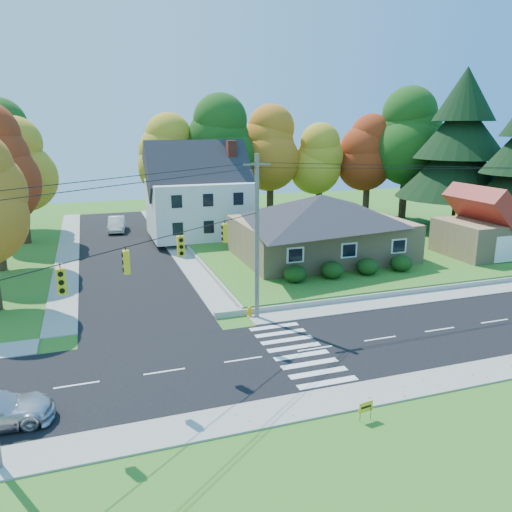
{
  "coord_description": "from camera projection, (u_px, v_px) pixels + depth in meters",
  "views": [
    {
      "loc": [
        -10.83,
        -22.15,
        11.5
      ],
      "look_at": [
        -0.61,
        8.0,
        3.2
      ],
      "focal_mm": 35.0,
      "sensor_mm": 36.0,
      "label": 1
    }
  ],
  "objects": [
    {
      "name": "traffic_infrastructure",
      "position": [
        304.0,
        250.0,
        26.46
      ],
      "size": [
        38.1,
        10.66,
        10.0
      ],
      "color": "#666059",
      "rests_on": "ground"
    },
    {
      "name": "lawn",
      "position": [
        343.0,
        242.0,
        49.78
      ],
      "size": [
        30.0,
        30.0,
        0.5
      ],
      "primitive_type": "cube",
      "color": "#3D7923",
      "rests_on": "ground"
    },
    {
      "name": "road_main",
      "position": [
        315.0,
        349.0,
        26.56
      ],
      "size": [
        90.0,
        8.0,
        0.02
      ],
      "primitive_type": "cube",
      "color": "black",
      "rests_on": "ground"
    },
    {
      "name": "tree_lot_5",
      "position": [
        408.0,
        137.0,
        59.54
      ],
      "size": [
        8.4,
        8.4,
        15.64
      ],
      "color": "#3F2A19",
      "rests_on": "lawn"
    },
    {
      "name": "sidewalk_south",
      "position": [
        364.0,
        395.0,
        21.97
      ],
      "size": [
        90.0,
        2.0,
        0.08
      ],
      "primitive_type": "cube",
      "color": "#9C9A90",
      "rests_on": "ground"
    },
    {
      "name": "colonial_house",
      "position": [
        199.0,
        196.0,
        51.08
      ],
      "size": [
        10.4,
        8.4,
        9.6
      ],
      "color": "silver",
      "rests_on": "lawn"
    },
    {
      "name": "ground",
      "position": [
        315.0,
        349.0,
        26.56
      ],
      "size": [
        120.0,
        120.0,
        0.0
      ],
      "primitive_type": "plane",
      "color": "#3D7923"
    },
    {
      "name": "white_car",
      "position": [
        117.0,
        224.0,
        56.07
      ],
      "size": [
        2.26,
        5.09,
        1.62
      ],
      "primitive_type": "imported",
      "rotation": [
        0.0,
        0.0,
        -0.11
      ],
      "color": "silver",
      "rests_on": "road_cross"
    },
    {
      "name": "garage",
      "position": [
        485.0,
        228.0,
        43.67
      ],
      "size": [
        7.3,
        6.3,
        4.6
      ],
      "color": "tan",
      "rests_on": "lawn"
    },
    {
      "name": "tree_west_3",
      "position": [
        5.0,
        149.0,
        55.02
      ],
      "size": [
        7.84,
        7.84,
        14.6
      ],
      "color": "#3F2A19",
      "rests_on": "ground"
    },
    {
      "name": "yard_sign",
      "position": [
        366.0,
        407.0,
        19.98
      ],
      "size": [
        0.66,
        0.12,
        0.83
      ],
      "color": "black",
      "rests_on": "ground"
    },
    {
      "name": "tree_lot_1",
      "position": [
        223.0,
        144.0,
        55.62
      ],
      "size": [
        7.84,
        7.84,
        14.6
      ],
      "color": "#3F2A19",
      "rests_on": "lawn"
    },
    {
      "name": "tree_west_2",
      "position": [
        18.0,
        165.0,
        48.64
      ],
      "size": [
        6.72,
        6.72,
        12.51
      ],
      "color": "#3F2A19",
      "rests_on": "ground"
    },
    {
      "name": "sidewalk_north",
      "position": [
        281.0,
        316.0,
        31.14
      ],
      "size": [
        90.0,
        2.0,
        0.08
      ],
      "primitive_type": "cube",
      "color": "#9C9A90",
      "rests_on": "ground"
    },
    {
      "name": "tree_lot_0",
      "position": [
        169.0,
        156.0,
        55.0
      ],
      "size": [
        6.72,
        6.72,
        12.51
      ],
      "color": "#3F2A19",
      "rests_on": "lawn"
    },
    {
      "name": "tree_lot_3",
      "position": [
        320.0,
        159.0,
        59.84
      ],
      "size": [
        6.16,
        6.16,
        11.47
      ],
      "color": "#3F2A19",
      "rests_on": "lawn"
    },
    {
      "name": "road_cross",
      "position": [
        123.0,
        250.0,
        47.9
      ],
      "size": [
        8.0,
        44.0,
        0.02
      ],
      "primitive_type": "cube",
      "color": "black",
      "rests_on": "ground"
    },
    {
      "name": "conifer_east_a",
      "position": [
        460.0,
        147.0,
        52.74
      ],
      "size": [
        12.8,
        12.8,
        16.96
      ],
      "color": "#3F2A19",
      "rests_on": "lawn"
    },
    {
      "name": "hedge_row",
      "position": [
        350.0,
        268.0,
        37.59
      ],
      "size": [
        10.7,
        1.7,
        1.27
      ],
      "color": "#163A10",
      "rests_on": "lawn"
    },
    {
      "name": "fire_hydrant",
      "position": [
        250.0,
        312.0,
        30.93
      ],
      "size": [
        0.4,
        0.31,
        0.7
      ],
      "color": "#D89F01",
      "rests_on": "ground"
    },
    {
      "name": "tree_lot_4",
      "position": [
        369.0,
        153.0,
        60.63
      ],
      "size": [
        6.72,
        6.72,
        12.51
      ],
      "color": "#3F2A19",
      "rests_on": "lawn"
    },
    {
      "name": "tree_lot_2",
      "position": [
        270.0,
        149.0,
        58.57
      ],
      "size": [
        7.28,
        7.28,
        13.56
      ],
      "color": "#3F2A19",
      "rests_on": "lawn"
    },
    {
      "name": "ranch_house",
      "position": [
        321.0,
        225.0,
        42.89
      ],
      "size": [
        14.6,
        10.6,
        5.4
      ],
      "color": "tan",
      "rests_on": "lawn"
    }
  ]
}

